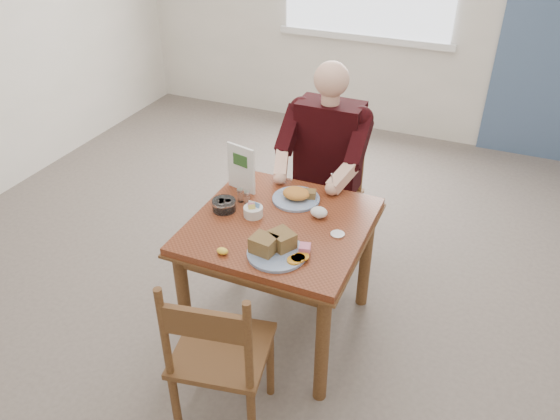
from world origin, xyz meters
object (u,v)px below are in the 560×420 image
at_px(chair_near, 219,355).
at_px(diner, 325,155).
at_px(chair_far, 327,194).
at_px(table, 280,239).
at_px(far_plate, 297,196).
at_px(near_plate, 276,247).

bearing_deg(chair_near, diner, 90.51).
xyz_separation_m(chair_far, chair_near, (0.01, -1.52, 0.00)).
height_order(chair_far, diner, diner).
bearing_deg(chair_near, table, 91.01).
bearing_deg(table, chair_far, 90.00).
bearing_deg(far_plate, diner, 90.11).
bearing_deg(chair_far, near_plate, -85.19).
bearing_deg(diner, far_plate, -89.89).
xyz_separation_m(chair_far, far_plate, (0.00, -0.56, 0.30)).
xyz_separation_m(table, near_plate, (0.09, -0.26, 0.15)).
relative_size(chair_far, chair_near, 1.00).
relative_size(table, chair_far, 0.97).
height_order(chair_far, near_plate, chair_far).
distance_m(chair_far, chair_near, 1.52).
bearing_deg(table, diner, 90.00).
relative_size(table, diner, 0.66).
bearing_deg(chair_far, chair_near, -89.52).
xyz_separation_m(chair_far, near_plate, (0.09, -1.05, 0.31)).
xyz_separation_m(diner, far_plate, (0.00, -0.47, -0.03)).
relative_size(table, chair_near, 0.97).
distance_m(near_plate, far_plate, 0.50).
xyz_separation_m(chair_far, diner, (0.00, -0.09, 0.33)).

